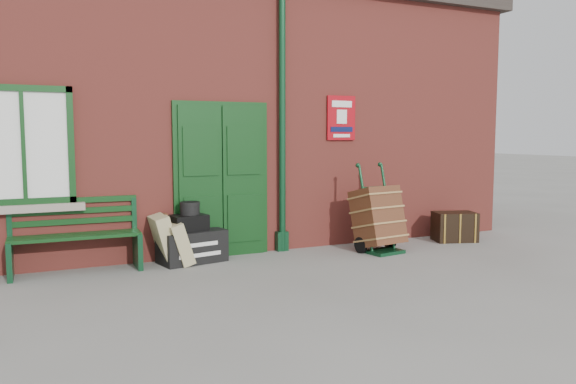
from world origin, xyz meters
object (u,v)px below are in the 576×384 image
porter_trolley (378,218)px  dark_trunk (455,227)px  bench (75,234)px  houdini_trunk (192,246)px

porter_trolley → dark_trunk: (1.67, 0.19, -0.27)m
porter_trolley → dark_trunk: bearing=-2.6°
bench → dark_trunk: (5.96, -0.37, -0.26)m
bench → houdini_trunk: bearing=-2.2°
houdini_trunk → porter_trolley: size_ratio=0.68×
houdini_trunk → porter_trolley: porter_trolley is taller
bench → porter_trolley: (4.29, -0.56, 0.01)m
porter_trolley → dark_trunk: size_ratio=1.96×
porter_trolley → dark_trunk: 1.70m
bench → houdini_trunk: (1.52, -0.08, -0.28)m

